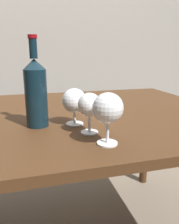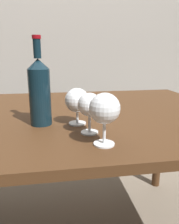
{
  "view_description": "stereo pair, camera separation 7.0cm",
  "coord_description": "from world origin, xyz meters",
  "px_view_note": "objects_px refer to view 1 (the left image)",
  "views": [
    {
      "loc": [
        -0.16,
        -0.92,
        0.97
      ],
      "look_at": [
        0.02,
        -0.27,
        0.79
      ],
      "focal_mm": 35.44,
      "sensor_mm": 36.0,
      "label": 1
    },
    {
      "loc": [
        -0.09,
        -0.94,
        0.97
      ],
      "look_at": [
        0.02,
        -0.27,
        0.79
      ],
      "focal_mm": 35.44,
      "sensor_mm": 36.0,
      "label": 2
    }
  ],
  "objects_px": {
    "wine_glass_pinot": "(74,101)",
    "wine_bottle": "(36,92)",
    "wine_glass_cabernet": "(108,109)",
    "wine_glass_chardonnay": "(90,106)"
  },
  "relations": [
    {
      "from": "wine_glass_pinot",
      "to": "wine_bottle",
      "type": "xyz_separation_m",
      "value": [
        -0.13,
        0.02,
        0.04
      ]
    },
    {
      "from": "wine_glass_cabernet",
      "to": "wine_glass_chardonnay",
      "type": "bearing_deg",
      "value": 104.79
    },
    {
      "from": "wine_glass_chardonnay",
      "to": "wine_glass_cabernet",
      "type": "bearing_deg",
      "value": -75.21
    },
    {
      "from": "wine_glass_cabernet",
      "to": "wine_glass_chardonnay",
      "type": "height_order",
      "value": "wine_glass_cabernet"
    },
    {
      "from": "wine_bottle",
      "to": "wine_glass_pinot",
      "type": "bearing_deg",
      "value": -8.41
    },
    {
      "from": "wine_glass_cabernet",
      "to": "wine_glass_pinot",
      "type": "distance_m",
      "value": 0.21
    },
    {
      "from": "wine_glass_cabernet",
      "to": "wine_bottle",
      "type": "height_order",
      "value": "wine_bottle"
    },
    {
      "from": "wine_glass_chardonnay",
      "to": "wine_glass_pinot",
      "type": "relative_size",
      "value": 1.0
    },
    {
      "from": "wine_glass_cabernet",
      "to": "wine_bottle",
      "type": "distance_m",
      "value": 0.29
    },
    {
      "from": "wine_glass_chardonnay",
      "to": "wine_glass_pinot",
      "type": "bearing_deg",
      "value": 106.12
    }
  ]
}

